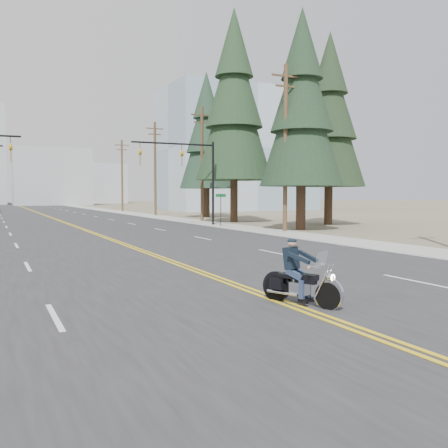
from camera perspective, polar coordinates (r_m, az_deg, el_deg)
ground_plane at (r=9.40m, az=17.39°, el=-12.45°), size 400.00×400.00×0.00m
road at (r=76.92m, az=-20.61°, el=1.24°), size 20.00×200.00×0.01m
sidewalk_right at (r=78.68m, az=-12.23°, el=1.42°), size 3.00×200.00×0.01m
traffic_mast_right at (r=41.56m, az=-3.84°, el=6.64°), size 7.10×0.26×7.00m
street_sign at (r=40.38m, az=-0.37°, el=2.30°), size 0.90×0.06×2.62m
utility_pole_b at (r=35.19m, az=7.04°, el=8.94°), size 2.20×0.30×11.50m
utility_pole_c at (r=48.48m, az=-2.54°, el=7.11°), size 2.20×0.30×11.00m
utility_pole_d at (r=62.58m, az=-7.87°, el=6.46°), size 2.20×0.30×11.50m
utility_pole_e at (r=78.94m, az=-11.57°, el=5.59°), size 2.20×0.30×11.00m
glass_building at (r=85.93m, az=1.27°, el=8.32°), size 24.00×16.00×20.00m
haze_bldg_b at (r=132.47m, az=-19.13°, el=5.08°), size 18.00×14.00×14.00m
haze_bldg_c at (r=125.60m, az=-3.63°, el=6.28°), size 16.00×12.00×18.00m
haze_bldg_e at (r=159.74m, az=-13.99°, el=4.48°), size 14.00×14.00×12.00m
motorcyclist at (r=11.59m, az=8.85°, el=-5.48°), size 1.56×2.13×1.53m
conifer_near at (r=37.16m, az=8.87°, el=13.50°), size 6.00×6.00×15.88m
conifer_mid at (r=43.99m, az=11.95°, el=12.15°), size 6.09×6.09×16.25m
conifer_tall at (r=47.26m, az=1.16°, el=14.01°), size 7.07×7.07×19.65m
conifer_far at (r=57.48m, az=-2.01°, el=10.24°), size 6.15×6.15×16.47m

